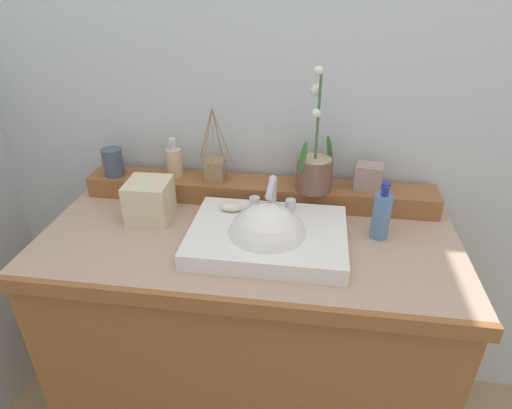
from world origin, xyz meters
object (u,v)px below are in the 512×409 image
(tissue_box, at_px, (150,200))
(potted_plant, at_px, (314,168))
(tumbler_cup, at_px, (113,162))
(reed_diffuser, at_px, (215,169))
(soap_bar, at_px, (231,207))
(trinket_box, at_px, (369,177))
(sink_basin, at_px, (267,240))
(soap_dispenser, at_px, (174,161))
(lotion_bottle, at_px, (381,215))

(tissue_box, bearing_deg, potted_plant, 15.60)
(tumbler_cup, distance_m, reed_diffuser, 0.35)
(soap_bar, height_order, reed_diffuser, reed_diffuser)
(potted_plant, bearing_deg, trinket_box, 8.26)
(sink_basin, distance_m, potted_plant, 0.30)
(potted_plant, distance_m, trinket_box, 0.18)
(reed_diffuser, height_order, trinket_box, reed_diffuser)
(sink_basin, relative_size, tissue_box, 3.41)
(soap_dispenser, height_order, reed_diffuser, reed_diffuser)
(sink_basin, bearing_deg, tissue_box, 165.04)
(sink_basin, bearing_deg, trinket_box, 42.35)
(sink_basin, xyz_separation_m, trinket_box, (0.29, 0.27, 0.09))
(soap_dispenser, height_order, tumbler_cup, soap_dispenser)
(sink_basin, distance_m, trinket_box, 0.41)
(lotion_bottle, bearing_deg, tumbler_cup, 169.90)
(tissue_box, bearing_deg, tumbler_cup, 140.14)
(sink_basin, height_order, tissue_box, sink_basin)
(soap_bar, height_order, trinket_box, trinket_box)
(trinket_box, bearing_deg, lotion_bottle, -70.29)
(tissue_box, bearing_deg, soap_bar, -0.58)
(potted_plant, bearing_deg, reed_diffuser, 176.37)
(soap_bar, height_order, tumbler_cup, tumbler_cup)
(soap_bar, bearing_deg, soap_dispenser, 142.71)
(sink_basin, xyz_separation_m, lotion_bottle, (0.32, 0.09, 0.05))
(soap_bar, distance_m, soap_dispenser, 0.30)
(potted_plant, relative_size, reed_diffuser, 1.57)
(sink_basin, relative_size, lotion_bottle, 2.52)
(reed_diffuser, bearing_deg, tumbler_cup, -177.97)
(sink_basin, height_order, soap_dispenser, soap_dispenser)
(potted_plant, height_order, lotion_bottle, potted_plant)
(sink_basin, relative_size, trinket_box, 5.33)
(trinket_box, bearing_deg, potted_plant, -160.57)
(reed_diffuser, distance_m, lotion_bottle, 0.56)
(trinket_box, distance_m, tissue_box, 0.70)
(tumbler_cup, bearing_deg, soap_bar, -19.03)
(tumbler_cup, distance_m, lotion_bottle, 0.89)
(reed_diffuser, height_order, lotion_bottle, reed_diffuser)
(sink_basin, distance_m, lotion_bottle, 0.34)
(tumbler_cup, bearing_deg, tissue_box, -39.86)
(tumbler_cup, relative_size, lotion_bottle, 0.53)
(reed_diffuser, height_order, tissue_box, reed_diffuser)
(soap_bar, relative_size, reed_diffuser, 0.28)
(soap_dispenser, xyz_separation_m, trinket_box, (0.65, -0.01, -0.01))
(potted_plant, relative_size, soap_dispenser, 2.87)
(soap_bar, relative_size, tissue_box, 0.54)
(potted_plant, distance_m, soap_dispenser, 0.47)
(sink_basin, height_order, reed_diffuser, reed_diffuser)
(soap_bar, relative_size, potted_plant, 0.18)
(reed_diffuser, bearing_deg, sink_basin, -51.59)
(sink_basin, distance_m, tumbler_cup, 0.62)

